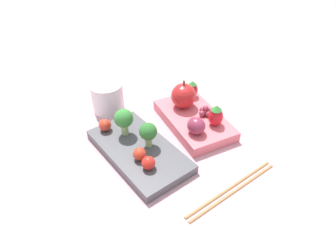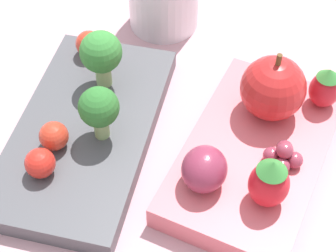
{
  "view_description": "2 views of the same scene",
  "coord_description": "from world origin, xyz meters",
  "px_view_note": "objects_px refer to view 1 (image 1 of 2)",
  "views": [
    {
      "loc": [
        -0.39,
        0.29,
        0.42
      ],
      "look_at": [
        0.01,
        0.0,
        0.03
      ],
      "focal_mm": 32.0,
      "sensor_mm": 36.0,
      "label": 1
    },
    {
      "loc": [
        -0.29,
        -0.08,
        0.4
      ],
      "look_at": [
        0.01,
        0.0,
        0.03
      ],
      "focal_mm": 60.0,
      "sensor_mm": 36.0,
      "label": 2
    }
  ],
  "objects_px": {
    "plum": "(196,126)",
    "drinking_cup": "(108,97)",
    "cherry_tomato_0": "(105,125)",
    "cherry_tomato_2": "(148,163)",
    "broccoli_floret_0": "(148,132)",
    "apple": "(183,96)",
    "grape_cluster": "(205,111)",
    "bento_box_savoury": "(139,151)",
    "bento_box_fruit": "(194,120)",
    "strawberry_1": "(216,116)",
    "broccoli_floret_1": "(124,119)",
    "cherry_tomato_1": "(140,154)",
    "chopsticks_pair": "(232,189)",
    "strawberry_0": "(192,89)"
  },
  "relations": [
    {
      "from": "plum",
      "to": "drinking_cup",
      "type": "height_order",
      "value": "drinking_cup"
    },
    {
      "from": "cherry_tomato_0",
      "to": "cherry_tomato_2",
      "type": "bearing_deg",
      "value": -174.99
    },
    {
      "from": "broccoli_floret_0",
      "to": "plum",
      "type": "distance_m",
      "value": 0.1
    },
    {
      "from": "apple",
      "to": "grape_cluster",
      "type": "height_order",
      "value": "apple"
    },
    {
      "from": "apple",
      "to": "bento_box_savoury",
      "type": "bearing_deg",
      "value": 109.5
    },
    {
      "from": "bento_box_fruit",
      "to": "cherry_tomato_0",
      "type": "distance_m",
      "value": 0.2
    },
    {
      "from": "cherry_tomato_2",
      "to": "apple",
      "type": "relative_size",
      "value": 0.38
    },
    {
      "from": "bento_box_savoury",
      "to": "strawberry_1",
      "type": "relative_size",
      "value": 4.65
    },
    {
      "from": "bento_box_fruit",
      "to": "broccoli_floret_1",
      "type": "distance_m",
      "value": 0.16
    },
    {
      "from": "apple",
      "to": "bento_box_fruit",
      "type": "bearing_deg",
      "value": 175.0
    },
    {
      "from": "bento_box_savoury",
      "to": "apple",
      "type": "xyz_separation_m",
      "value": [
        0.06,
        -0.16,
        0.04
      ]
    },
    {
      "from": "bento_box_fruit",
      "to": "broccoli_floret_1",
      "type": "relative_size",
      "value": 3.5
    },
    {
      "from": "cherry_tomato_1",
      "to": "cherry_tomato_2",
      "type": "distance_m",
      "value": 0.03
    },
    {
      "from": "cherry_tomato_0",
      "to": "apple",
      "type": "distance_m",
      "value": 0.19
    },
    {
      "from": "bento_box_savoury",
      "to": "broccoli_floret_1",
      "type": "bearing_deg",
      "value": -0.29
    },
    {
      "from": "cherry_tomato_2",
      "to": "plum",
      "type": "bearing_deg",
      "value": -80.41
    },
    {
      "from": "bento_box_fruit",
      "to": "cherry_tomato_0",
      "type": "relative_size",
      "value": 7.94
    },
    {
      "from": "apple",
      "to": "chopsticks_pair",
      "type": "bearing_deg",
      "value": 162.86
    },
    {
      "from": "bento_box_savoury",
      "to": "broccoli_floret_1",
      "type": "distance_m",
      "value": 0.07
    },
    {
      "from": "broccoli_floret_0",
      "to": "strawberry_1",
      "type": "bearing_deg",
      "value": -102.23
    },
    {
      "from": "broccoli_floret_0",
      "to": "cherry_tomato_0",
      "type": "relative_size",
      "value": 2.04
    },
    {
      "from": "cherry_tomato_2",
      "to": "grape_cluster",
      "type": "relative_size",
      "value": 0.77
    },
    {
      "from": "broccoli_floret_1",
      "to": "bento_box_fruit",
      "type": "bearing_deg",
      "value": -105.65
    },
    {
      "from": "cherry_tomato_0",
      "to": "strawberry_1",
      "type": "height_order",
      "value": "strawberry_1"
    },
    {
      "from": "cherry_tomato_0",
      "to": "strawberry_1",
      "type": "xyz_separation_m",
      "value": [
        -0.13,
        -0.2,
        0.02
      ]
    },
    {
      "from": "drinking_cup",
      "to": "chopsticks_pair",
      "type": "xyz_separation_m",
      "value": [
        -0.35,
        -0.06,
        -0.03
      ]
    },
    {
      "from": "broccoli_floret_0",
      "to": "apple",
      "type": "bearing_deg",
      "value": -65.54
    },
    {
      "from": "plum",
      "to": "drinking_cup",
      "type": "distance_m",
      "value": 0.23
    },
    {
      "from": "bento_box_fruit",
      "to": "broccoli_floret_1",
      "type": "height_order",
      "value": "broccoli_floret_1"
    },
    {
      "from": "cherry_tomato_2",
      "to": "chopsticks_pair",
      "type": "xyz_separation_m",
      "value": [
        -0.12,
        -0.1,
        -0.03
      ]
    },
    {
      "from": "broccoli_floret_1",
      "to": "grape_cluster",
      "type": "height_order",
      "value": "broccoli_floret_1"
    },
    {
      "from": "broccoli_floret_1",
      "to": "plum",
      "type": "relative_size",
      "value": 1.5
    },
    {
      "from": "broccoli_floret_0",
      "to": "strawberry_1",
      "type": "relative_size",
      "value": 1.09
    },
    {
      "from": "drinking_cup",
      "to": "grape_cluster",
      "type": "bearing_deg",
      "value": -139.34
    },
    {
      "from": "strawberry_0",
      "to": "grape_cluster",
      "type": "distance_m",
      "value": 0.08
    },
    {
      "from": "bento_box_fruit",
      "to": "grape_cluster",
      "type": "height_order",
      "value": "grape_cluster"
    },
    {
      "from": "bento_box_fruit",
      "to": "broccoli_floret_1",
      "type": "xyz_separation_m",
      "value": [
        0.04,
        0.15,
        0.04
      ]
    },
    {
      "from": "broccoli_floret_0",
      "to": "chopsticks_pair",
      "type": "height_order",
      "value": "broccoli_floret_0"
    },
    {
      "from": "apple",
      "to": "plum",
      "type": "bearing_deg",
      "value": 156.9
    },
    {
      "from": "bento_box_savoury",
      "to": "cherry_tomato_0",
      "type": "bearing_deg",
      "value": 17.17
    },
    {
      "from": "cherry_tomato_2",
      "to": "strawberry_0",
      "type": "height_order",
      "value": "strawberry_0"
    },
    {
      "from": "drinking_cup",
      "to": "bento_box_savoury",
      "type": "bearing_deg",
      "value": 172.19
    },
    {
      "from": "apple",
      "to": "cherry_tomato_2",
      "type": "bearing_deg",
      "value": 123.66
    },
    {
      "from": "plum",
      "to": "strawberry_1",
      "type": "bearing_deg",
      "value": -93.16
    },
    {
      "from": "bento_box_savoury",
      "to": "strawberry_1",
      "type": "bearing_deg",
      "value": -103.03
    },
    {
      "from": "grape_cluster",
      "to": "bento_box_savoury",
      "type": "bearing_deg",
      "value": 90.16
    },
    {
      "from": "bento_box_fruit",
      "to": "strawberry_1",
      "type": "distance_m",
      "value": 0.06
    },
    {
      "from": "bento_box_fruit",
      "to": "broccoli_floret_0",
      "type": "distance_m",
      "value": 0.14
    },
    {
      "from": "broccoli_floret_1",
      "to": "grape_cluster",
      "type": "relative_size",
      "value": 1.79
    },
    {
      "from": "strawberry_1",
      "to": "chopsticks_pair",
      "type": "xyz_separation_m",
      "value": [
        -0.14,
        0.08,
        -0.04
      ]
    }
  ]
}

